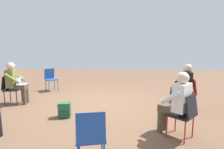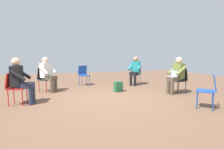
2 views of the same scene
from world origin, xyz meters
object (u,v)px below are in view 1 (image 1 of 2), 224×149
Objects in this scene: chair_northeast at (185,113)px; chair_north at (189,92)px; chair_southwest at (51,78)px; backpack_near_laptop_user at (65,111)px; person_with_laptop at (15,81)px; chair_south at (10,88)px; chair_east at (91,135)px; person_in_black at (183,84)px; person_in_white at (176,100)px.

chair_north is at bearing 20.05° from chair_northeast.
chair_southwest is 2.95m from backpack_near_laptop_user.
backpack_near_laptop_user is (0.77, -3.15, -0.34)m from chair_north.
chair_northeast reaches higher than backpack_near_laptop_user.
person_with_laptop is at bearing -116.39° from backpack_near_laptop_user.
chair_north and chair_south have the same top height.
chair_east is 1.00× the size of chair_south.
chair_north is 1.00× the size of chair_south.
backpack_near_laptop_user is at bearing 114.56° from person_in_black.
chair_north is 2.36× the size of backpack_near_laptop_user.
person_in_black is (-2.53, 1.99, 0.20)m from chair_east.
chair_south is at bearing 125.48° from chair_east.
chair_east is at bearing 151.45° from person_in_black.
backpack_near_laptop_user is at bearing 113.93° from chair_northeast.
chair_south is at bearing -113.76° from backpack_near_laptop_user.
person_in_white is 3.44× the size of backpack_near_laptop_user.
chair_northeast is 0.69× the size of person_with_laptop.
chair_east is 2.03m from backpack_near_laptop_user.
person_in_white is at bearing 73.81° from backpack_near_laptop_user.
chair_east is 2.36× the size of backpack_near_laptop_user.
chair_east and chair_southwest have the same top height.
person_in_black is at bearing 90.00° from chair_north.
chair_east and chair_south have the same top height.
chair_east reaches higher than backpack_near_laptop_user.
person_with_laptop is (1.66, -0.33, 0.20)m from chair_southwest.
person_in_white is at bearing 94.90° from chair_southwest.
chair_east is 3.30m from chair_north.
chair_east is 3.22m from person_in_black.
person_with_laptop is (-1.69, -4.30, 0.20)m from chair_northeast.
person_with_laptop reaches higher than chair_southwest.
backpack_near_laptop_user is (-1.73, -1.00, -0.34)m from chair_east.
chair_south is 1.00× the size of chair_southwest.
chair_south is 0.69× the size of person_with_laptop.
chair_east is 1.00× the size of chair_northeast.
chair_south is 2.36× the size of backpack_near_laptop_user.
person_in_white is at bearing 168.24° from person_in_black.
person_with_laptop is at bearing 123.52° from chair_east.
chair_south is 2.15m from backpack_near_laptop_user.
chair_northeast is at bearing 59.94° from person_with_laptop.
backpack_near_laptop_user is at bearing 113.34° from chair_north.
backpack_near_laptop_user is at bearing 74.64° from chair_southwest.
chair_southwest is (-1.78, -4.60, 0.00)m from chair_north.
person_with_laptop is 4.46m from person_in_white.
person_in_black is at bearing 80.71° from chair_south.
person_in_white is at bearing 23.25° from chair_east.
chair_north is 0.26m from person_in_black.
chair_south is at bearing -90.00° from person_with_laptop.
backpack_near_laptop_user is at bearing 54.98° from person_with_laptop.
person_with_laptop reaches higher than chair_north.
chair_north is 4.93m from chair_southwest.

